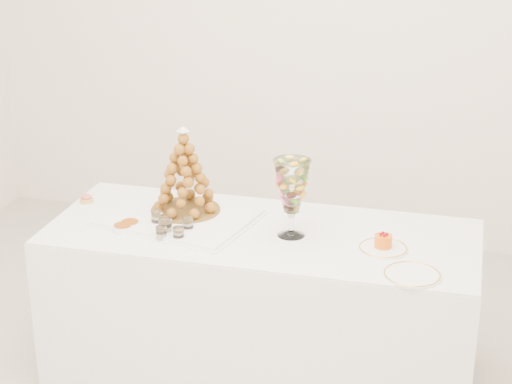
% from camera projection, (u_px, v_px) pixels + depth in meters
% --- Properties ---
extents(buffet_table, '(1.90, 0.81, 0.71)m').
position_uv_depth(buffet_table, '(261.00, 303.00, 3.85)').
color(buffet_table, white).
rests_on(buffet_table, ground).
extents(lace_tray, '(0.70, 0.58, 0.02)m').
position_uv_depth(lace_tray, '(179.00, 217.00, 3.83)').
color(lace_tray, white).
rests_on(lace_tray, buffet_table).
extents(macaron_vase, '(0.16, 0.16, 0.34)m').
position_uv_depth(macaron_vase, '(292.00, 187.00, 3.60)').
color(macaron_vase, white).
rests_on(macaron_vase, buffet_table).
extents(cake_plate, '(0.21, 0.21, 0.01)m').
position_uv_depth(cake_plate, '(383.00, 249.00, 3.54)').
color(cake_plate, white).
rests_on(cake_plate, buffet_table).
extents(spare_plate, '(0.23, 0.23, 0.01)m').
position_uv_depth(spare_plate, '(412.00, 275.00, 3.31)').
color(spare_plate, white).
rests_on(spare_plate, buffet_table).
extents(pink_tart, '(0.06, 0.06, 0.04)m').
position_uv_depth(pink_tart, '(87.00, 199.00, 4.02)').
color(pink_tart, tan).
rests_on(pink_tart, buffet_table).
extents(verrine_a, '(0.05, 0.05, 0.07)m').
position_uv_depth(verrine_a, '(157.00, 219.00, 3.75)').
color(verrine_a, white).
rests_on(verrine_a, buffet_table).
extents(verrine_b, '(0.06, 0.06, 0.08)m').
position_uv_depth(verrine_b, '(165.00, 227.00, 3.66)').
color(verrine_b, white).
rests_on(verrine_b, buffet_table).
extents(verrine_c, '(0.06, 0.06, 0.07)m').
position_uv_depth(verrine_c, '(188.00, 225.00, 3.69)').
color(verrine_c, white).
rests_on(verrine_c, buffet_table).
extents(verrine_d, '(0.06, 0.06, 0.06)m').
position_uv_depth(verrine_d, '(161.00, 233.00, 3.62)').
color(verrine_d, white).
rests_on(verrine_d, buffet_table).
extents(verrine_e, '(0.05, 0.05, 0.06)m').
position_uv_depth(verrine_e, '(179.00, 234.00, 3.61)').
color(verrine_e, white).
rests_on(verrine_e, buffet_table).
extents(ramekin_back, '(0.08, 0.08, 0.03)m').
position_uv_depth(ramekin_back, '(130.00, 225.00, 3.75)').
color(ramekin_back, white).
rests_on(ramekin_back, buffet_table).
extents(ramekin_front, '(0.09, 0.09, 0.03)m').
position_uv_depth(ramekin_front, '(123.00, 228.00, 3.71)').
color(ramekin_front, white).
rests_on(ramekin_front, buffet_table).
extents(croquembouche, '(0.34, 0.34, 0.39)m').
position_uv_depth(croquembouche, '(184.00, 171.00, 3.81)').
color(croquembouche, brown).
rests_on(croquembouche, lace_tray).
extents(mousse_cake, '(0.07, 0.07, 0.06)m').
position_uv_depth(mousse_cake, '(383.00, 241.00, 3.53)').
color(mousse_cake, orange).
rests_on(mousse_cake, cake_plate).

